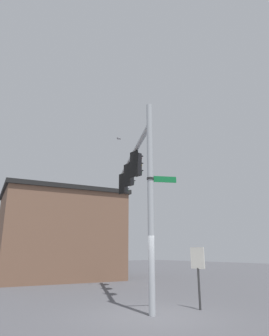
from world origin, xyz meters
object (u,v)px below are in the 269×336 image
(traffic_light_mid_outer, at_px, (124,184))
(street_name_sign, at_px, (158,179))
(bird_flying, at_px, (119,139))
(traffic_light_nearest_pole, at_px, (137,165))
(historical_marker, at_px, (198,268))
(traffic_light_mid_inner, at_px, (130,176))

(traffic_light_mid_outer, distance_m, street_name_sign, 6.94)
(traffic_light_mid_outer, relative_size, bird_flying, 3.61)
(traffic_light_nearest_pole, bearing_deg, historical_marker, 12.11)
(traffic_light_mid_inner, relative_size, bird_flying, 3.61)
(traffic_light_mid_inner, distance_m, bird_flying, 3.00)
(bird_flying, bearing_deg, traffic_light_mid_inner, -13.29)
(traffic_light_mid_outer, height_order, street_name_sign, traffic_light_mid_outer)
(traffic_light_nearest_pole, height_order, traffic_light_mid_outer, same)
(street_name_sign, bearing_deg, historical_marker, 81.22)
(traffic_light_nearest_pole, xyz_separation_m, historical_marker, (2.69, 0.58, -4.41))
(traffic_light_mid_outer, bearing_deg, traffic_light_nearest_pole, -30.85)
(traffic_light_mid_outer, distance_m, bird_flying, 2.72)
(traffic_light_mid_inner, relative_size, historical_marker, 0.62)
(traffic_light_nearest_pole, height_order, historical_marker, traffic_light_nearest_pole)
(traffic_light_nearest_pole, xyz_separation_m, traffic_light_mid_outer, (-3.56, 2.13, 0.00))
(traffic_light_mid_outer, xyz_separation_m, historical_marker, (6.25, -1.55, -4.41))
(traffic_light_nearest_pole, relative_size, traffic_light_mid_inner, 1.00)
(traffic_light_mid_outer, relative_size, street_name_sign, 1.35)
(traffic_light_nearest_pole, distance_m, bird_flying, 4.38)
(traffic_light_nearest_pole, distance_m, traffic_light_mid_outer, 4.15)
(traffic_light_nearest_pole, relative_size, historical_marker, 0.62)
(traffic_light_mid_inner, xyz_separation_m, bird_flying, (-1.45, 0.34, 2.60))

